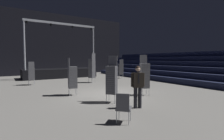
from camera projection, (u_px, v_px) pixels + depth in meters
ground_plane at (109, 94)px, 9.85m from camera, size 22.00×30.00×0.10m
arena_end_wall at (50, 44)px, 22.26m from camera, size 22.00×0.30×8.00m
bleacher_bank_right at (186, 66)px, 15.27m from camera, size 4.50×24.00×2.70m
stage_riser at (60, 72)px, 18.56m from camera, size 7.52×2.75×5.71m
man_with_tie at (138, 84)px, 6.80m from camera, size 0.56×0.37×1.71m
chair_stack_front_left at (121, 69)px, 17.62m from camera, size 0.55×0.55×1.96m
chair_stack_front_right at (145, 75)px, 9.28m from camera, size 0.57×0.57×2.22m
chair_stack_mid_left at (112, 79)px, 7.70m from camera, size 0.62×0.62×2.14m
chair_stack_mid_right at (72, 77)px, 9.25m from camera, size 0.51×0.51×2.05m
chair_stack_mid_centre at (31, 73)px, 13.01m from camera, size 0.45×0.45×1.79m
chair_stack_rear_left at (92, 68)px, 14.39m from camera, size 0.57×0.57×2.48m
equipment_road_case at (141, 79)px, 14.77m from camera, size 0.97×0.71×0.48m
loose_chair_near_man at (123, 106)px, 5.21m from camera, size 0.62×0.62×0.95m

